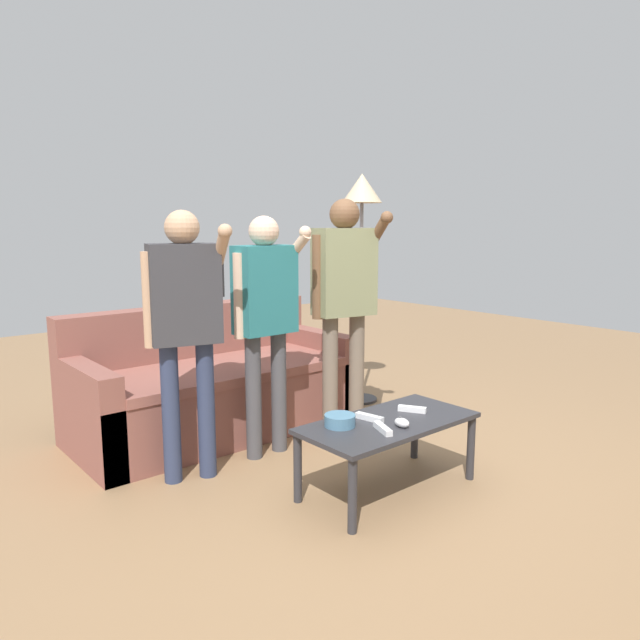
% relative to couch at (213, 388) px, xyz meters
% --- Properties ---
extents(ground_plane, '(12.00, 12.00, 0.00)m').
position_rel_couch_xyz_m(ground_plane, '(0.15, -1.30, -0.30)').
color(ground_plane, '#93704C').
extents(couch, '(1.89, 0.87, 0.84)m').
position_rel_couch_xyz_m(couch, '(0.00, 0.00, 0.00)').
color(couch, brown).
rests_on(couch, ground).
extents(coffee_table, '(0.97, 0.47, 0.39)m').
position_rel_couch_xyz_m(coffee_table, '(0.22, -1.44, 0.04)').
color(coffee_table, '#2D2D33').
rests_on(coffee_table, ground).
extents(snack_bowl, '(0.16, 0.16, 0.06)m').
position_rel_couch_xyz_m(snack_bowl, '(-0.03, -1.34, 0.12)').
color(snack_bowl, teal).
rests_on(snack_bowl, coffee_table).
extents(game_remote_nunchuk, '(0.06, 0.09, 0.05)m').
position_rel_couch_xyz_m(game_remote_nunchuk, '(0.20, -1.56, 0.12)').
color(game_remote_nunchuk, white).
rests_on(game_remote_nunchuk, coffee_table).
extents(floor_lamp, '(0.31, 0.31, 1.80)m').
position_rel_couch_xyz_m(floor_lamp, '(1.25, -0.17, 1.24)').
color(floor_lamp, '#2D2D33').
rests_on(floor_lamp, ground).
extents(player_left, '(0.42, 0.40, 1.49)m').
position_rel_couch_xyz_m(player_left, '(-0.51, -0.63, 0.64)').
color(player_left, '#2D3856').
rests_on(player_left, ground).
extents(player_center, '(0.44, 0.29, 1.46)m').
position_rel_couch_xyz_m(player_center, '(0.02, -0.61, 0.62)').
color(player_center, '#47474C').
rests_on(player_center, ground).
extents(player_right, '(0.46, 0.40, 1.57)m').
position_rel_couch_xyz_m(player_right, '(0.61, -0.67, 0.69)').
color(player_right, '#756656').
rests_on(player_right, ground).
extents(game_remote_wand_near, '(0.07, 0.17, 0.03)m').
position_rel_couch_xyz_m(game_remote_wand_near, '(0.15, -1.37, 0.11)').
color(game_remote_wand_near, white).
rests_on(game_remote_wand_near, coffee_table).
extents(game_remote_wand_far, '(0.10, 0.17, 0.03)m').
position_rel_couch_xyz_m(game_remote_wand_far, '(0.08, -1.54, 0.11)').
color(game_remote_wand_far, white).
rests_on(game_remote_wand_far, coffee_table).
extents(game_remote_wand_spare, '(0.11, 0.15, 0.03)m').
position_rel_couch_xyz_m(game_remote_wand_spare, '(0.43, -1.43, 0.11)').
color(game_remote_wand_spare, white).
rests_on(game_remote_wand_spare, coffee_table).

